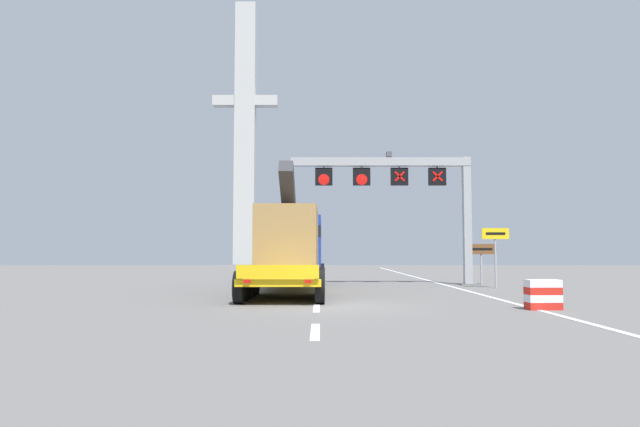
{
  "coord_description": "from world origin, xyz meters",
  "views": [
    {
      "loc": [
        -0.34,
        -18.58,
        1.75
      ],
      "look_at": [
        -0.29,
        7.65,
        3.5
      ],
      "focal_mm": 32.05,
      "sensor_mm": 36.0,
      "label": 1
    }
  ],
  "objects_px": {
    "overhead_lane_gantry": "(405,184)",
    "heavy_haul_truck_yellow": "(291,246)",
    "bridge_pylon_distant": "(244,130)",
    "crash_barrier_striped": "(542,295)",
    "tourist_info_sign_brown": "(480,253)",
    "exit_sign_yellow": "(494,243)"
  },
  "relations": [
    {
      "from": "crash_barrier_striped",
      "to": "bridge_pylon_distant",
      "type": "distance_m",
      "value": 65.83
    },
    {
      "from": "overhead_lane_gantry",
      "to": "bridge_pylon_distant",
      "type": "height_order",
      "value": "bridge_pylon_distant"
    },
    {
      "from": "heavy_haul_truck_yellow",
      "to": "exit_sign_yellow",
      "type": "distance_m",
      "value": 9.75
    },
    {
      "from": "overhead_lane_gantry",
      "to": "exit_sign_yellow",
      "type": "xyz_separation_m",
      "value": [
        3.88,
        -2.58,
        -3.21
      ]
    },
    {
      "from": "heavy_haul_truck_yellow",
      "to": "tourist_info_sign_brown",
      "type": "xyz_separation_m",
      "value": [
        9.86,
        3.86,
        -0.33
      ]
    },
    {
      "from": "overhead_lane_gantry",
      "to": "crash_barrier_striped",
      "type": "bearing_deg",
      "value": -80.23
    },
    {
      "from": "bridge_pylon_distant",
      "to": "overhead_lane_gantry",
      "type": "bearing_deg",
      "value": -72.77
    },
    {
      "from": "heavy_haul_truck_yellow",
      "to": "crash_barrier_striped",
      "type": "relative_size",
      "value": 13.69
    },
    {
      "from": "heavy_haul_truck_yellow",
      "to": "crash_barrier_striped",
      "type": "height_order",
      "value": "heavy_haul_truck_yellow"
    },
    {
      "from": "overhead_lane_gantry",
      "to": "bridge_pylon_distant",
      "type": "xyz_separation_m",
      "value": [
        -14.96,
        48.23,
        13.32
      ]
    },
    {
      "from": "exit_sign_yellow",
      "to": "crash_barrier_striped",
      "type": "distance_m",
      "value": 10.36
    },
    {
      "from": "exit_sign_yellow",
      "to": "crash_barrier_striped",
      "type": "xyz_separation_m",
      "value": [
        -1.69,
        -10.08,
        -1.69
      ]
    },
    {
      "from": "overhead_lane_gantry",
      "to": "heavy_haul_truck_yellow",
      "type": "height_order",
      "value": "overhead_lane_gantry"
    },
    {
      "from": "heavy_haul_truck_yellow",
      "to": "bridge_pylon_distant",
      "type": "relative_size",
      "value": 0.39
    },
    {
      "from": "overhead_lane_gantry",
      "to": "tourist_info_sign_brown",
      "type": "distance_m",
      "value": 5.48
    },
    {
      "from": "heavy_haul_truck_yellow",
      "to": "bridge_pylon_distant",
      "type": "xyz_separation_m",
      "value": [
        -9.12,
        51.68,
        16.67
      ]
    },
    {
      "from": "exit_sign_yellow",
      "to": "tourist_info_sign_brown",
      "type": "xyz_separation_m",
      "value": [
        0.15,
        2.99,
        -0.48
      ]
    },
    {
      "from": "tourist_info_sign_brown",
      "to": "exit_sign_yellow",
      "type": "bearing_deg",
      "value": -92.92
    },
    {
      "from": "overhead_lane_gantry",
      "to": "heavy_haul_truck_yellow",
      "type": "bearing_deg",
      "value": -149.38
    },
    {
      "from": "tourist_info_sign_brown",
      "to": "bridge_pylon_distant",
      "type": "distance_m",
      "value": 54.19
    },
    {
      "from": "overhead_lane_gantry",
      "to": "heavy_haul_truck_yellow",
      "type": "xyz_separation_m",
      "value": [
        -5.84,
        -3.45,
        -3.36
      ]
    },
    {
      "from": "crash_barrier_striped",
      "to": "tourist_info_sign_brown",
      "type": "bearing_deg",
      "value": 81.96
    }
  ]
}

